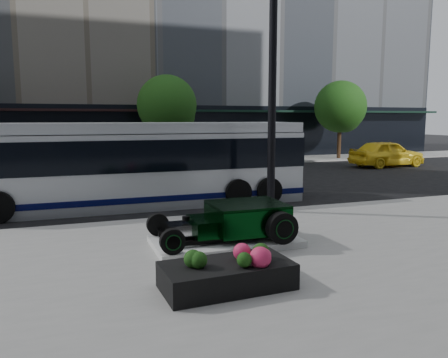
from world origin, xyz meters
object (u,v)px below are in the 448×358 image
object	(u,v)px
lamppost	(272,91)
flower_planter	(227,273)
white_sedan	(230,166)
transit_bus	(135,164)
yellow_taxi	(387,153)
hot_rod	(238,219)

from	to	relation	value
lamppost	flower_planter	xyz separation A→B (m)	(-3.52, -5.54, -3.53)
flower_planter	white_sedan	distance (m)	15.43
lamppost	white_sedan	world-z (taller)	lamppost
white_sedan	transit_bus	bearing A→B (deg)	129.57
transit_bus	yellow_taxi	xyz separation A→B (m)	(16.98, 7.26, -0.64)
hot_rod	yellow_taxi	distance (m)	20.33
flower_planter	yellow_taxi	bearing A→B (deg)	43.41
flower_planter	transit_bus	distance (m)	8.57
yellow_taxi	transit_bus	bearing A→B (deg)	110.35
hot_rod	flower_planter	bearing A→B (deg)	-115.77
transit_bus	yellow_taxi	bearing A→B (deg)	23.13
flower_planter	yellow_taxi	distance (m)	22.93
lamppost	transit_bus	distance (m)	5.43
lamppost	white_sedan	size ratio (longest dim) A/B	1.95
lamppost	white_sedan	xyz separation A→B (m)	(1.94, 8.89, -3.31)
hot_rod	transit_bus	size ratio (longest dim) A/B	0.27
hot_rod	transit_bus	xyz separation A→B (m)	(-1.55, 5.97, 0.79)
lamppost	yellow_taxi	bearing A→B (deg)	37.88
lamppost	flower_planter	distance (m)	7.45
transit_bus	flower_planter	bearing A→B (deg)	-87.79
transit_bus	white_sedan	distance (m)	8.34
lamppost	transit_bus	xyz separation A→B (m)	(-3.85, 2.96, -2.43)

